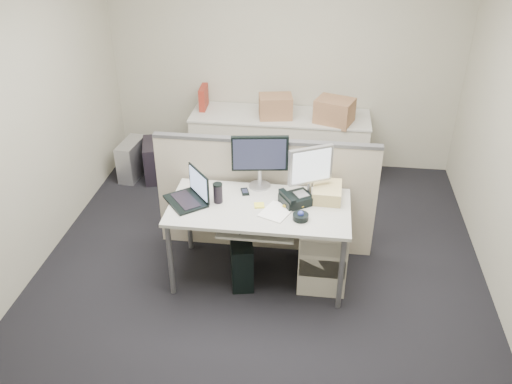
# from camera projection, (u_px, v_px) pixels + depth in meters

# --- Properties ---
(floor) EXTENTS (4.00, 4.50, 0.01)m
(floor) POSITION_uv_depth(u_px,v_px,m) (259.00, 275.00, 4.86)
(floor) COLOR black
(floor) RESTS_ON ground
(wall_back) EXTENTS (4.00, 0.02, 2.70)m
(wall_back) POSITION_uv_depth(u_px,v_px,m) (284.00, 53.00, 6.08)
(wall_back) COLOR #B7B39D
(wall_back) RESTS_ON ground
(wall_front) EXTENTS (4.00, 0.02, 2.70)m
(wall_front) POSITION_uv_depth(u_px,v_px,m) (193.00, 367.00, 2.25)
(wall_front) COLOR #B7B39D
(wall_front) RESTS_ON ground
(wall_left) EXTENTS (0.02, 4.50, 2.70)m
(wall_left) POSITION_uv_depth(u_px,v_px,m) (15.00, 124.00, 4.38)
(wall_left) COLOR #B7B39D
(wall_left) RESTS_ON ground
(desk) EXTENTS (1.50, 0.75, 0.73)m
(desk) POSITION_uv_depth(u_px,v_px,m) (259.00, 213.00, 4.51)
(desk) COLOR beige
(desk) RESTS_ON floor
(keyboard_tray) EXTENTS (0.62, 0.32, 0.02)m
(keyboard_tray) POSITION_uv_depth(u_px,v_px,m) (257.00, 229.00, 4.38)
(keyboard_tray) COLOR beige
(keyboard_tray) RESTS_ON desk
(drawer_pedestal) EXTENTS (0.40, 0.55, 0.65)m
(drawer_pedestal) POSITION_uv_depth(u_px,v_px,m) (323.00, 247.00, 4.67)
(drawer_pedestal) COLOR beige
(drawer_pedestal) RESTS_ON floor
(cubicle_partition) EXTENTS (2.00, 0.06, 1.10)m
(cubicle_partition) POSITION_uv_depth(u_px,v_px,m) (265.00, 197.00, 4.95)
(cubicle_partition) COLOR #BCB29C
(cubicle_partition) RESTS_ON floor
(back_counter) EXTENTS (2.00, 0.60, 0.72)m
(back_counter) POSITION_uv_depth(u_px,v_px,m) (280.00, 145.00, 6.31)
(back_counter) COLOR beige
(back_counter) RESTS_ON floor
(monitor_main) EXTENTS (0.51, 0.25, 0.48)m
(monitor_main) POSITION_uv_depth(u_px,v_px,m) (260.00, 162.00, 4.63)
(monitor_main) COLOR black
(monitor_main) RESTS_ON desk
(monitor_small) EXTENTS (0.43, 0.34, 0.47)m
(monitor_small) POSITION_uv_depth(u_px,v_px,m) (310.00, 174.00, 4.47)
(monitor_small) COLOR #B7B7BC
(monitor_small) RESTS_ON desk
(laptop) EXTENTS (0.43, 0.44, 0.27)m
(laptop) POSITION_uv_depth(u_px,v_px,m) (185.00, 189.00, 4.46)
(laptop) COLOR black
(laptop) RESTS_ON desk
(trackball) EXTENTS (0.15, 0.15, 0.05)m
(trackball) POSITION_uv_depth(u_px,v_px,m) (301.00, 217.00, 4.29)
(trackball) COLOR black
(trackball) RESTS_ON desk
(desk_phone) EXTENTS (0.31, 0.30, 0.08)m
(desk_phone) POSITION_uv_depth(u_px,v_px,m) (296.00, 199.00, 4.50)
(desk_phone) COLOR black
(desk_phone) RESTS_ON desk
(paper_stack) EXTENTS (0.30, 0.33, 0.01)m
(paper_stack) POSITION_uv_depth(u_px,v_px,m) (276.00, 212.00, 4.39)
(paper_stack) COLOR white
(paper_stack) RESTS_ON desk
(sticky_pad) EXTENTS (0.10, 0.10, 0.01)m
(sticky_pad) POSITION_uv_depth(u_px,v_px,m) (259.00, 205.00, 4.48)
(sticky_pad) COLOR #FFF33E
(sticky_pad) RESTS_ON desk
(travel_mug) EXTENTS (0.10, 0.10, 0.16)m
(travel_mug) POSITION_uv_depth(u_px,v_px,m) (218.00, 194.00, 4.49)
(travel_mug) COLOR black
(travel_mug) RESTS_ON desk
(banana) EXTENTS (0.19, 0.06, 0.04)m
(banana) POSITION_uv_depth(u_px,v_px,m) (293.00, 206.00, 4.44)
(banana) COLOR gold
(banana) RESTS_ON desk
(cellphone) EXTENTS (0.09, 0.13, 0.02)m
(cellphone) POSITION_uv_depth(u_px,v_px,m) (245.00, 192.00, 4.66)
(cellphone) COLOR black
(cellphone) RESTS_ON desk
(manila_folders) EXTENTS (0.25, 0.31, 0.11)m
(manila_folders) POSITION_uv_depth(u_px,v_px,m) (327.00, 192.00, 4.56)
(manila_folders) COLOR #D3BC83
(manila_folders) RESTS_ON desk
(keyboard) EXTENTS (0.46, 0.30, 0.02)m
(keyboard) POSITION_uv_depth(u_px,v_px,m) (263.00, 225.00, 4.40)
(keyboard) COLOR black
(keyboard) RESTS_ON keyboard_tray
(pc_tower_desk) EXTENTS (0.27, 0.48, 0.43)m
(pc_tower_desk) POSITION_uv_depth(u_px,v_px,m) (241.00, 258.00, 4.72)
(pc_tower_desk) COLOR black
(pc_tower_desk) RESTS_ON floor
(pc_tower_spare_dark) EXTENTS (0.31, 0.51, 0.44)m
(pc_tower_spare_dark) POSITION_uv_depth(u_px,v_px,m) (153.00, 160.00, 6.29)
(pc_tower_spare_dark) COLOR black
(pc_tower_spare_dark) RESTS_ON floor
(pc_tower_spare_silver) EXTENTS (0.23, 0.49, 0.44)m
(pc_tower_spare_silver) POSITION_uv_depth(u_px,v_px,m) (132.00, 159.00, 6.32)
(pc_tower_spare_silver) COLOR #B7B7BC
(pc_tower_spare_silver) RESTS_ON floor
(cardboard_box_left) EXTENTS (0.40, 0.33, 0.27)m
(cardboard_box_left) POSITION_uv_depth(u_px,v_px,m) (276.00, 107.00, 6.01)
(cardboard_box_left) COLOR #A4724A
(cardboard_box_left) RESTS_ON back_counter
(cardboard_box_right) EXTENTS (0.47, 0.42, 0.28)m
(cardboard_box_right) POSITION_uv_depth(u_px,v_px,m) (334.00, 112.00, 5.89)
(cardboard_box_right) COLOR #A4724A
(cardboard_box_right) RESTS_ON back_counter
(red_binder) EXTENTS (0.08, 0.30, 0.27)m
(red_binder) POSITION_uv_depth(u_px,v_px,m) (204.00, 98.00, 6.24)
(red_binder) COLOR maroon
(red_binder) RESTS_ON back_counter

